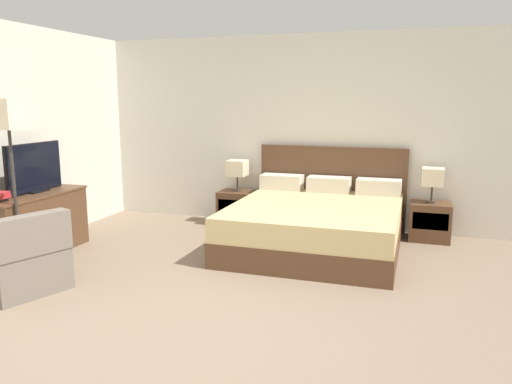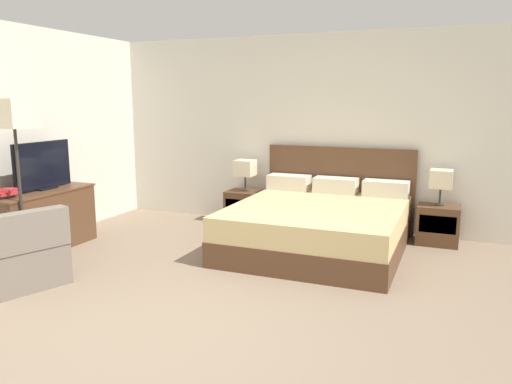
{
  "view_description": "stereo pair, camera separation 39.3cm",
  "coord_description": "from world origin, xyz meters",
  "px_view_note": "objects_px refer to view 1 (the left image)",
  "views": [
    {
      "loc": [
        1.66,
        -3.17,
        1.76
      ],
      "look_at": [
        -0.03,
        1.98,
        0.75
      ],
      "focal_mm": 35.0,
      "sensor_mm": 36.0,
      "label": 1
    },
    {
      "loc": [
        2.02,
        -3.03,
        1.76
      ],
      "look_at": [
        -0.03,
        1.98,
        0.75
      ],
      "focal_mm": 35.0,
      "sensor_mm": 36.0,
      "label": 2
    }
  ],
  "objects_px": {
    "dresser": "(32,223)",
    "tv": "(34,168)",
    "bed": "(317,223)",
    "armchair_by_window": "(22,261)",
    "nightstand_right": "(430,221)",
    "floor_lamp": "(8,124)",
    "table_lamp_right": "(433,177)",
    "nightstand_left": "(237,208)",
    "table_lamp_left": "(237,168)"
  },
  "relations": [
    {
      "from": "bed",
      "to": "nightstand_left",
      "type": "relative_size",
      "value": 4.32
    },
    {
      "from": "bed",
      "to": "dresser",
      "type": "height_order",
      "value": "bed"
    },
    {
      "from": "floor_lamp",
      "to": "tv",
      "type": "bearing_deg",
      "value": 116.0
    },
    {
      "from": "nightstand_right",
      "to": "floor_lamp",
      "type": "bearing_deg",
      "value": -147.5
    },
    {
      "from": "table_lamp_right",
      "to": "armchair_by_window",
      "type": "xyz_separation_m",
      "value": [
        -3.61,
        -2.98,
        -0.52
      ]
    },
    {
      "from": "dresser",
      "to": "floor_lamp",
      "type": "relative_size",
      "value": 0.75
    },
    {
      "from": "nightstand_left",
      "to": "table_lamp_right",
      "type": "bearing_deg",
      "value": 0.03
    },
    {
      "from": "bed",
      "to": "nightstand_right",
      "type": "height_order",
      "value": "bed"
    },
    {
      "from": "floor_lamp",
      "to": "armchair_by_window",
      "type": "bearing_deg",
      "value": -44.41
    },
    {
      "from": "dresser",
      "to": "tv",
      "type": "xyz_separation_m",
      "value": [
        0.0,
        0.1,
        0.62
      ]
    },
    {
      "from": "table_lamp_right",
      "to": "nightstand_left",
      "type": "bearing_deg",
      "value": -179.97
    },
    {
      "from": "bed",
      "to": "nightstand_left",
      "type": "xyz_separation_m",
      "value": [
        -1.3,
        0.78,
        -0.06
      ]
    },
    {
      "from": "table_lamp_right",
      "to": "tv",
      "type": "height_order",
      "value": "tv"
    },
    {
      "from": "table_lamp_right",
      "to": "armchair_by_window",
      "type": "relative_size",
      "value": 0.49
    },
    {
      "from": "nightstand_right",
      "to": "dresser",
      "type": "height_order",
      "value": "dresser"
    },
    {
      "from": "tv",
      "to": "bed",
      "type": "bearing_deg",
      "value": 20.88
    },
    {
      "from": "table_lamp_left",
      "to": "table_lamp_right",
      "type": "xyz_separation_m",
      "value": [
        2.59,
        0.0,
        0.0
      ]
    },
    {
      "from": "table_lamp_left",
      "to": "table_lamp_right",
      "type": "height_order",
      "value": "same"
    },
    {
      "from": "bed",
      "to": "floor_lamp",
      "type": "distance_m",
      "value": 3.49
    },
    {
      "from": "nightstand_left",
      "to": "table_lamp_right",
      "type": "relative_size",
      "value": 1.13
    },
    {
      "from": "nightstand_left",
      "to": "floor_lamp",
      "type": "bearing_deg",
      "value": -119.3
    },
    {
      "from": "nightstand_right",
      "to": "tv",
      "type": "bearing_deg",
      "value": -155.91
    },
    {
      "from": "nightstand_right",
      "to": "armchair_by_window",
      "type": "bearing_deg",
      "value": -140.44
    },
    {
      "from": "nightstand_right",
      "to": "dresser",
      "type": "bearing_deg",
      "value": -154.85
    },
    {
      "from": "armchair_by_window",
      "to": "table_lamp_right",
      "type": "bearing_deg",
      "value": 39.57
    },
    {
      "from": "armchair_by_window",
      "to": "dresser",
      "type": "bearing_deg",
      "value": 127.75
    },
    {
      "from": "nightstand_left",
      "to": "tv",
      "type": "bearing_deg",
      "value": -132.02
    },
    {
      "from": "armchair_by_window",
      "to": "nightstand_left",
      "type": "bearing_deg",
      "value": 71.12
    },
    {
      "from": "nightstand_left",
      "to": "bed",
      "type": "bearing_deg",
      "value": -31.04
    },
    {
      "from": "bed",
      "to": "dresser",
      "type": "xyz_separation_m",
      "value": [
        -3.05,
        -1.26,
        0.07
      ]
    },
    {
      "from": "nightstand_right",
      "to": "armchair_by_window",
      "type": "distance_m",
      "value": 4.68
    },
    {
      "from": "table_lamp_right",
      "to": "dresser",
      "type": "distance_m",
      "value": 4.82
    },
    {
      "from": "tv",
      "to": "nightstand_right",
      "type": "bearing_deg",
      "value": 24.09
    },
    {
      "from": "armchair_by_window",
      "to": "tv",
      "type": "bearing_deg",
      "value": 124.96
    },
    {
      "from": "nightstand_left",
      "to": "dresser",
      "type": "bearing_deg",
      "value": -130.66
    },
    {
      "from": "nightstand_left",
      "to": "table_lamp_right",
      "type": "height_order",
      "value": "table_lamp_right"
    },
    {
      "from": "nightstand_left",
      "to": "table_lamp_left",
      "type": "bearing_deg",
      "value": 90.0
    },
    {
      "from": "armchair_by_window",
      "to": "floor_lamp",
      "type": "bearing_deg",
      "value": 135.59
    },
    {
      "from": "bed",
      "to": "nightstand_left",
      "type": "bearing_deg",
      "value": 148.96
    },
    {
      "from": "table_lamp_left",
      "to": "bed",
      "type": "bearing_deg",
      "value": -31.09
    },
    {
      "from": "nightstand_left",
      "to": "dresser",
      "type": "relative_size",
      "value": 0.38
    },
    {
      "from": "bed",
      "to": "armchair_by_window",
      "type": "xyz_separation_m",
      "value": [
        -2.32,
        -2.2,
        -0.02
      ]
    },
    {
      "from": "armchair_by_window",
      "to": "nightstand_right",
      "type": "bearing_deg",
      "value": 39.56
    },
    {
      "from": "tv",
      "to": "floor_lamp",
      "type": "relative_size",
      "value": 0.47
    },
    {
      "from": "tv",
      "to": "armchair_by_window",
      "type": "relative_size",
      "value": 0.94
    },
    {
      "from": "nightstand_left",
      "to": "armchair_by_window",
      "type": "relative_size",
      "value": 0.56
    },
    {
      "from": "floor_lamp",
      "to": "nightstand_right",
      "type": "bearing_deg",
      "value": 32.5
    },
    {
      "from": "bed",
      "to": "armchair_by_window",
      "type": "distance_m",
      "value": 3.2
    },
    {
      "from": "table_lamp_left",
      "to": "armchair_by_window",
      "type": "distance_m",
      "value": 3.2
    },
    {
      "from": "nightstand_left",
      "to": "nightstand_right",
      "type": "bearing_deg",
      "value": 0.0
    }
  ]
}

